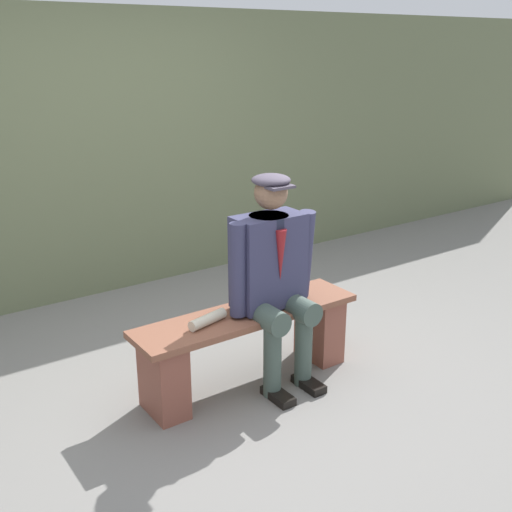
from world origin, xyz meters
The scene contains 5 objects.
ground_plane centered at (0.00, 0.00, 0.00)m, with size 30.00×30.00×0.00m, color gray.
bench centered at (0.00, 0.00, 0.30)m, with size 1.47×0.37×0.49m.
seated_man centered at (-0.15, 0.05, 0.73)m, with size 0.61×0.51×1.33m.
rolled_magazine centered at (0.29, 0.01, 0.52)m, with size 0.06×0.06×0.26m, color beige.
stadium_wall centered at (0.00, -2.09, 1.17)m, with size 12.00×0.24×2.34m, color #636C4C.
Camera 1 is at (1.94, 2.87, 2.04)m, focal length 43.32 mm.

